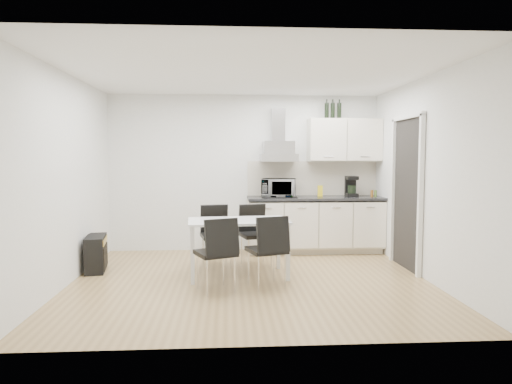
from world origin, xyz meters
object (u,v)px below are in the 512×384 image
kitchenette (317,202)px  guitar_amp (96,253)px  chair_far_right (256,236)px  floor_speaker (214,241)px  chair_near_left (216,254)px  chair_near_right (267,251)px  dining_table (238,227)px  chair_far_left (216,237)px

kitchenette → guitar_amp: size_ratio=4.07×
chair_far_right → floor_speaker: 1.28m
chair_near_left → kitchenette: bearing=29.8°
kitchenette → chair_near_left: size_ratio=2.86×
chair_far_right → guitar_amp: bearing=-10.7°
chair_near_right → guitar_amp: size_ratio=1.42×
chair_near_left → chair_near_right: same height
chair_near_right → dining_table: bearing=105.2°
dining_table → chair_far_right: (0.27, 0.56, -0.22)m
kitchenette → floor_speaker: 1.83m
kitchenette → chair_near_left: 2.69m
chair_near_right → floor_speaker: size_ratio=2.65×
dining_table → guitar_amp: bearing=164.2°
chair_near_right → guitar_amp: bearing=140.8°
chair_near_left → guitar_amp: bearing=125.2°
guitar_amp → kitchenette: bearing=8.8°
dining_table → chair_far_left: bearing=115.5°
chair_far_right → chair_near_left: size_ratio=1.00×
dining_table → floor_speaker: size_ratio=4.08×
chair_far_left → chair_far_right: (0.57, 0.04, 0.00)m
guitar_amp → floor_speaker: guitar_amp is taller
chair_near_right → floor_speaker: bearing=90.4°
chair_far_left → chair_near_left: size_ratio=1.00×
dining_table → chair_near_left: size_ratio=1.54×
kitchenette → chair_near_right: bearing=-116.8°
chair_near_left → floor_speaker: (-0.09, 2.29, -0.27)m
chair_far_right → chair_near_right: same height
chair_near_right → chair_far_left: bearing=103.8°
chair_near_left → guitar_amp: chair_near_left is taller
dining_table → chair_far_right: bearing=59.4°
kitchenette → floor_speaker: size_ratio=7.59×
kitchenette → chair_near_left: bearing=-127.2°
kitchenette → chair_near_right: kitchenette is taller
chair_near_left → floor_speaker: bearing=69.2°
chair_far_left → guitar_amp: 1.68m
dining_table → chair_far_left: size_ratio=1.54×
chair_far_left → chair_far_right: same height
chair_far_left → chair_near_right: 1.21m
chair_far_left → floor_speaker: chair_far_left is taller
kitchenette → dining_table: bearing=-132.2°
floor_speaker → dining_table: bearing=-55.8°
chair_far_right → floor_speaker: size_ratio=2.65×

